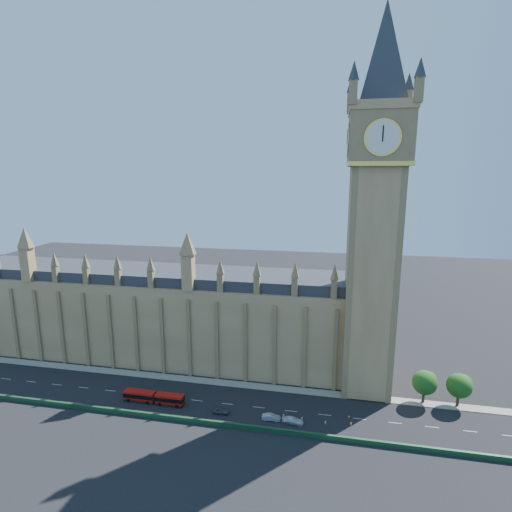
% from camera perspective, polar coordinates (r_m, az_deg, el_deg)
% --- Properties ---
extents(ground, '(400.00, 400.00, 0.00)m').
position_cam_1_polar(ground, '(107.29, -6.32, -20.04)').
color(ground, black).
rests_on(ground, ground).
extents(palace_westminster, '(120.00, 20.00, 28.00)m').
position_cam_1_polar(palace_westminster, '(128.36, -14.29, -7.96)').
color(palace_westminster, '#9C7A4B').
rests_on(palace_westminster, ground).
extents(elizabeth_tower, '(20.59, 20.59, 105.00)m').
position_cam_1_polar(elizabeth_tower, '(101.18, 16.87, 10.22)').
color(elizabeth_tower, '#9C7A4B').
rests_on(elizabeth_tower, ground).
extents(bridge_parapet, '(160.00, 0.60, 1.20)m').
position_cam_1_polar(bridge_parapet, '(99.82, -7.98, -22.36)').
color(bridge_parapet, '#1E4C2D').
rests_on(bridge_parapet, ground).
extents(kerb_north, '(160.00, 3.00, 0.16)m').
position_cam_1_polar(kerb_north, '(115.07, -4.84, -17.59)').
color(kerb_north, gray).
rests_on(kerb_north, ground).
extents(tree_east_near, '(6.00, 6.00, 8.50)m').
position_cam_1_polar(tree_east_near, '(111.92, 23.06, -16.22)').
color(tree_east_near, '#382619').
rests_on(tree_east_near, ground).
extents(tree_east_far, '(6.00, 6.00, 8.50)m').
position_cam_1_polar(tree_east_far, '(113.90, 27.16, -16.10)').
color(tree_east_far, '#382619').
rests_on(tree_east_far, ground).
extents(red_bus, '(15.68, 2.63, 2.66)m').
position_cam_1_polar(red_bus, '(108.94, -14.39, -18.97)').
color(red_bus, '#AC120B').
rests_on(red_bus, ground).
extents(car_grey, '(3.99, 1.80, 1.33)m').
position_cam_1_polar(car_grey, '(102.66, -5.03, -21.18)').
color(car_grey, '#42454A').
rests_on(car_grey, ground).
extents(car_silver, '(4.38, 1.70, 1.42)m').
position_cam_1_polar(car_silver, '(100.21, 2.19, -22.02)').
color(car_silver, '#9FA2A6').
rests_on(car_silver, ground).
extents(car_white, '(5.07, 2.47, 1.42)m').
position_cam_1_polar(car_white, '(99.48, 5.29, -22.35)').
color(car_white, silver).
rests_on(car_white, ground).
extents(cone_a, '(0.61, 0.61, 0.75)m').
position_cam_1_polar(cone_a, '(100.41, 9.89, -22.36)').
color(cone_a, black).
rests_on(cone_a, ground).
extents(cone_b, '(0.46, 0.46, 0.67)m').
position_cam_1_polar(cone_b, '(101.04, 6.60, -22.04)').
color(cone_b, black).
rests_on(cone_b, ground).
extents(cone_c, '(0.53, 0.53, 0.64)m').
position_cam_1_polar(cone_c, '(103.33, 13.12, -21.46)').
color(cone_c, black).
rests_on(cone_c, ground).
extents(cone_d, '(0.50, 0.50, 0.79)m').
position_cam_1_polar(cone_d, '(101.14, 13.43, -22.23)').
color(cone_d, black).
rests_on(cone_d, ground).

